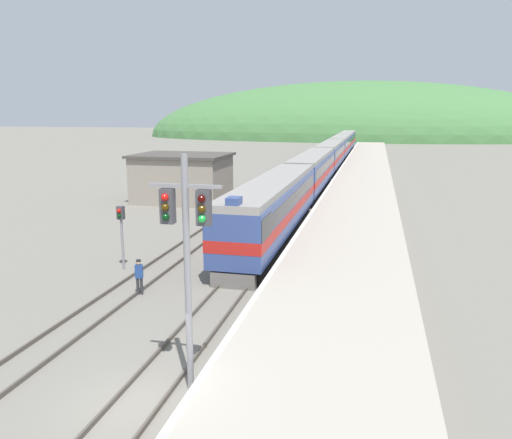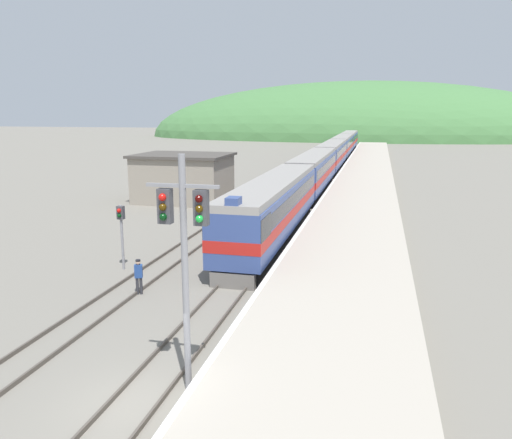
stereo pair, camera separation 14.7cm
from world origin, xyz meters
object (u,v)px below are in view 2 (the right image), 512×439
(carriage_second, at_px, (314,171))
(carriage_third, at_px, (332,155))
(track_worker, at_px, (139,275))
(signal_post_siding, at_px, (121,223))
(express_train_lead_car, at_px, (273,207))
(signal_mast_main, at_px, (184,241))
(carriage_fourth, at_px, (343,146))
(carriage_fifth, at_px, (349,140))

(carriage_second, relative_size, carriage_third, 1.00)
(track_worker, bearing_deg, signal_post_siding, 128.35)
(express_train_lead_car, xyz_separation_m, signal_mast_main, (1.22, -18.59, 2.50))
(carriage_second, height_order, carriage_third, same)
(express_train_lead_car, relative_size, signal_post_siding, 5.63)
(signal_mast_main, relative_size, signal_post_siding, 2.03)
(express_train_lead_car, distance_m, carriage_fourth, 62.89)
(carriage_third, distance_m, signal_mast_main, 60.66)
(carriage_fourth, bearing_deg, carriage_fifth, 90.00)
(carriage_second, bearing_deg, track_worker, -97.06)
(carriage_fifth, bearing_deg, signal_mast_main, -89.32)
(signal_post_siding, bearing_deg, carriage_second, 77.28)
(carriage_third, height_order, track_worker, carriage_third)
(carriage_fourth, relative_size, carriage_fifth, 1.00)
(carriage_second, xyz_separation_m, carriage_fifth, (0.00, 62.64, 0.00))
(carriage_fifth, bearing_deg, express_train_lead_car, -90.00)
(carriage_second, xyz_separation_m, signal_mast_main, (1.22, -39.71, 2.52))
(carriage_fourth, height_order, carriage_fifth, same)
(express_train_lead_car, relative_size, carriage_fourth, 1.00)
(carriage_second, xyz_separation_m, track_worker, (-4.03, -32.54, -1.27))
(signal_mast_main, bearing_deg, carriage_second, 91.76)
(carriage_fourth, bearing_deg, signal_mast_main, -89.14)
(carriage_third, bearing_deg, signal_post_siding, -97.51)
(carriage_third, distance_m, track_worker, 53.59)
(express_train_lead_car, xyz_separation_m, signal_post_siding, (-6.61, -8.15, 0.33))
(carriage_fourth, distance_m, carriage_fifth, 20.88)
(express_train_lead_car, distance_m, signal_post_siding, 10.50)
(express_train_lead_car, distance_m, carriage_second, 21.13)
(carriage_fifth, height_order, track_worker, carriage_fifth)
(express_train_lead_car, distance_m, carriage_third, 42.01)
(carriage_second, relative_size, carriage_fifth, 1.00)
(carriage_third, relative_size, signal_mast_main, 2.76)
(carriage_second, relative_size, signal_post_siding, 5.62)
(signal_mast_main, bearing_deg, carriage_third, 91.15)
(express_train_lead_car, xyz_separation_m, carriage_second, (0.00, 21.13, -0.01))
(carriage_second, height_order, track_worker, carriage_second)
(carriage_third, bearing_deg, express_train_lead_car, -90.00)
(carriage_third, xyz_separation_m, signal_mast_main, (1.22, -60.59, 2.52))
(track_worker, bearing_deg, express_train_lead_car, 70.57)
(signal_post_siding, bearing_deg, carriage_fourth, 84.68)
(express_train_lead_car, bearing_deg, track_worker, -109.43)
(carriage_third, distance_m, signal_post_siding, 50.59)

